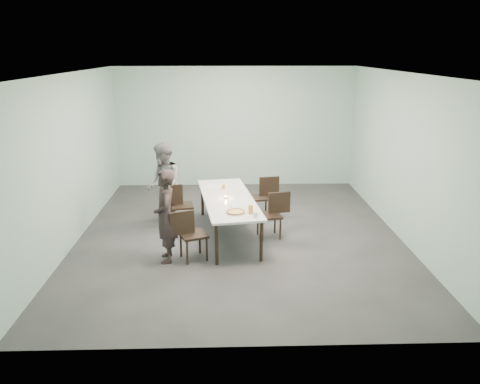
{
  "coord_description": "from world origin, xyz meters",
  "views": [
    {
      "loc": [
        -0.24,
        -8.27,
        3.38
      ],
      "look_at": [
        0.0,
        -0.47,
        1.0
      ],
      "focal_mm": 35.0,
      "sensor_mm": 36.0,
      "label": 1
    }
  ],
  "objects_px": {
    "water_tumbler": "(255,214)",
    "chair_near_right": "(273,212)",
    "diner_near": "(166,216)",
    "diner_far": "(164,184)",
    "chair_near_left": "(189,232)",
    "chair_far_left": "(178,203)",
    "beer_glass": "(251,209)",
    "chair_far_right": "(264,194)",
    "side_plate": "(235,205)",
    "pizza": "(236,212)",
    "table": "(228,201)",
    "tealight": "(226,197)",
    "amber_tumbler": "(224,187)"
  },
  "relations": [
    {
      "from": "chair_far_left",
      "to": "tealight",
      "type": "distance_m",
      "value": 1.12
    },
    {
      "from": "diner_near",
      "to": "tealight",
      "type": "relative_size",
      "value": 27.84
    },
    {
      "from": "chair_near_left",
      "to": "chair_near_right",
      "type": "distance_m",
      "value": 1.78
    },
    {
      "from": "chair_near_left",
      "to": "table",
      "type": "bearing_deg",
      "value": 35.07
    },
    {
      "from": "table",
      "to": "diner_far",
      "type": "relative_size",
      "value": 1.63
    },
    {
      "from": "table",
      "to": "water_tumbler",
      "type": "relative_size",
      "value": 30.01
    },
    {
      "from": "diner_near",
      "to": "diner_far",
      "type": "bearing_deg",
      "value": 179.28
    },
    {
      "from": "diner_far",
      "to": "water_tumbler",
      "type": "bearing_deg",
      "value": 25.79
    },
    {
      "from": "chair_near_left",
      "to": "chair_far_right",
      "type": "bearing_deg",
      "value": 32.63
    },
    {
      "from": "chair_near_right",
      "to": "diner_far",
      "type": "relative_size",
      "value": 0.53
    },
    {
      "from": "pizza",
      "to": "chair_far_right",
      "type": "bearing_deg",
      "value": 71.24
    },
    {
      "from": "diner_far",
      "to": "amber_tumbler",
      "type": "height_order",
      "value": "diner_far"
    },
    {
      "from": "side_plate",
      "to": "amber_tumbler",
      "type": "bearing_deg",
      "value": 100.82
    },
    {
      "from": "chair_far_left",
      "to": "diner_near",
      "type": "relative_size",
      "value": 0.56
    },
    {
      "from": "diner_far",
      "to": "water_tumbler",
      "type": "relative_size",
      "value": 18.38
    },
    {
      "from": "chair_near_right",
      "to": "diner_near",
      "type": "xyz_separation_m",
      "value": [
        -1.87,
        -0.96,
        0.28
      ]
    },
    {
      "from": "table",
      "to": "beer_glass",
      "type": "relative_size",
      "value": 18.0
    },
    {
      "from": "chair_near_right",
      "to": "beer_glass",
      "type": "height_order",
      "value": "beer_glass"
    },
    {
      "from": "diner_near",
      "to": "tealight",
      "type": "xyz_separation_m",
      "value": [
        0.98,
        1.01,
        -0.01
      ]
    },
    {
      "from": "chair_near_right",
      "to": "side_plate",
      "type": "relative_size",
      "value": 4.83
    },
    {
      "from": "chair_near_left",
      "to": "beer_glass",
      "type": "xyz_separation_m",
      "value": [
        1.03,
        0.15,
        0.32
      ]
    },
    {
      "from": "water_tumbler",
      "to": "amber_tumbler",
      "type": "bearing_deg",
      "value": 107.48
    },
    {
      "from": "chair_near_right",
      "to": "diner_near",
      "type": "relative_size",
      "value": 0.56
    },
    {
      "from": "table",
      "to": "chair_near_right",
      "type": "relative_size",
      "value": 3.1
    },
    {
      "from": "chair_far_left",
      "to": "beer_glass",
      "type": "height_order",
      "value": "beer_glass"
    },
    {
      "from": "diner_near",
      "to": "pizza",
      "type": "height_order",
      "value": "diner_near"
    },
    {
      "from": "pizza",
      "to": "tealight",
      "type": "height_order",
      "value": "tealight"
    },
    {
      "from": "chair_far_left",
      "to": "diner_near",
      "type": "distance_m",
      "value": 1.58
    },
    {
      "from": "table",
      "to": "diner_far",
      "type": "height_order",
      "value": "diner_far"
    },
    {
      "from": "chair_far_right",
      "to": "side_plate",
      "type": "height_order",
      "value": "chair_far_right"
    },
    {
      "from": "water_tumbler",
      "to": "chair_near_right",
      "type": "bearing_deg",
      "value": 67.57
    },
    {
      "from": "diner_near",
      "to": "amber_tumbler",
      "type": "xyz_separation_m",
      "value": [
        0.95,
        1.65,
        0.01
      ]
    },
    {
      "from": "water_tumbler",
      "to": "side_plate",
      "type": "bearing_deg",
      "value": 118.28
    },
    {
      "from": "chair_near_right",
      "to": "amber_tumbler",
      "type": "relative_size",
      "value": 10.88
    },
    {
      "from": "chair_far_left",
      "to": "side_plate",
      "type": "relative_size",
      "value": 4.83
    },
    {
      "from": "chair_far_right",
      "to": "water_tumbler",
      "type": "relative_size",
      "value": 9.67
    },
    {
      "from": "diner_far",
      "to": "diner_near",
      "type": "bearing_deg",
      "value": -10.78
    },
    {
      "from": "diner_near",
      "to": "tealight",
      "type": "height_order",
      "value": "diner_near"
    },
    {
      "from": "chair_near_right",
      "to": "chair_far_right",
      "type": "distance_m",
      "value": 1.1
    },
    {
      "from": "chair_far_left",
      "to": "table",
      "type": "bearing_deg",
      "value": -36.21
    },
    {
      "from": "chair_near_left",
      "to": "beer_glass",
      "type": "distance_m",
      "value": 1.1
    },
    {
      "from": "pizza",
      "to": "table",
      "type": "bearing_deg",
      "value": 98.1
    },
    {
      "from": "chair_far_left",
      "to": "beer_glass",
      "type": "relative_size",
      "value": 5.8
    },
    {
      "from": "tealight",
      "to": "chair_far_right",
      "type": "bearing_deg",
      "value": 52.69
    },
    {
      "from": "beer_glass",
      "to": "water_tumbler",
      "type": "relative_size",
      "value": 1.67
    },
    {
      "from": "table",
      "to": "diner_near",
      "type": "relative_size",
      "value": 1.73
    },
    {
      "from": "pizza",
      "to": "water_tumbler",
      "type": "height_order",
      "value": "water_tumbler"
    },
    {
      "from": "pizza",
      "to": "tealight",
      "type": "xyz_separation_m",
      "value": [
        -0.16,
        0.82,
        0.0
      ]
    },
    {
      "from": "chair_near_right",
      "to": "amber_tumbler",
      "type": "xyz_separation_m",
      "value": [
        -0.92,
        0.69,
        0.29
      ]
    },
    {
      "from": "chair_near_left",
      "to": "chair_far_left",
      "type": "height_order",
      "value": "same"
    }
  ]
}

